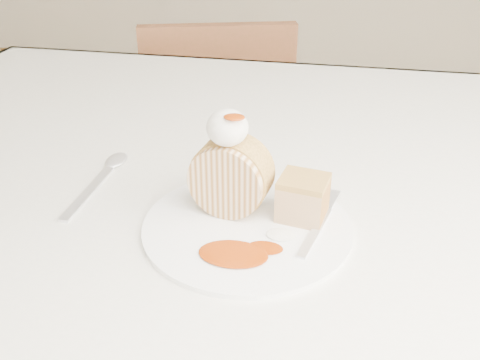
# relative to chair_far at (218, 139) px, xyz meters

# --- Properties ---
(table) EXTENTS (1.40, 0.90, 0.75)m
(table) POSITION_rel_chair_far_xyz_m (0.26, -0.65, 0.21)
(table) COLOR beige
(table) RESTS_ON ground
(chair_far) EXTENTS (0.46, 0.46, 0.79)m
(chair_far) POSITION_rel_chair_far_xyz_m (0.00, 0.00, 0.00)
(chair_far) COLOR brown
(chair_far) RESTS_ON ground
(plate) EXTENTS (0.27, 0.27, 0.01)m
(plate) POSITION_rel_chair_far_xyz_m (0.23, -0.83, 0.30)
(plate) COLOR white
(plate) RESTS_ON table
(roulade_slice) EXTENTS (0.09, 0.06, 0.09)m
(roulade_slice) POSITION_rel_chair_far_xyz_m (0.20, -0.80, 0.35)
(roulade_slice) COLOR beige
(roulade_slice) RESTS_ON plate
(cake_chunk) EXTENTS (0.06, 0.06, 0.04)m
(cake_chunk) POSITION_rel_chair_far_xyz_m (0.29, -0.80, 0.32)
(cake_chunk) COLOR tan
(cake_chunk) RESTS_ON plate
(whipped_cream) EXTENTS (0.05, 0.05, 0.04)m
(whipped_cream) POSITION_rel_chair_far_xyz_m (0.20, -0.81, 0.41)
(whipped_cream) COLOR white
(whipped_cream) RESTS_ON roulade_slice
(caramel_drizzle) EXTENTS (0.02, 0.02, 0.00)m
(caramel_drizzle) POSITION_rel_chair_far_xyz_m (0.21, -0.82, 0.43)
(caramel_drizzle) COLOR #8E2F05
(caramel_drizzle) RESTS_ON whipped_cream
(caramel_pool) EXTENTS (0.08, 0.06, 0.00)m
(caramel_pool) POSITION_rel_chair_far_xyz_m (0.23, -0.89, 0.30)
(caramel_pool) COLOR #8E2F05
(caramel_pool) RESTS_ON plate
(fork) EXTENTS (0.05, 0.14, 0.00)m
(fork) POSITION_rel_chair_far_xyz_m (0.31, -0.83, 0.30)
(fork) COLOR silver
(fork) RESTS_ON plate
(spoon) EXTENTS (0.03, 0.16, 0.00)m
(spoon) POSITION_rel_chair_far_xyz_m (0.02, -0.79, 0.30)
(spoon) COLOR silver
(spoon) RESTS_ON table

